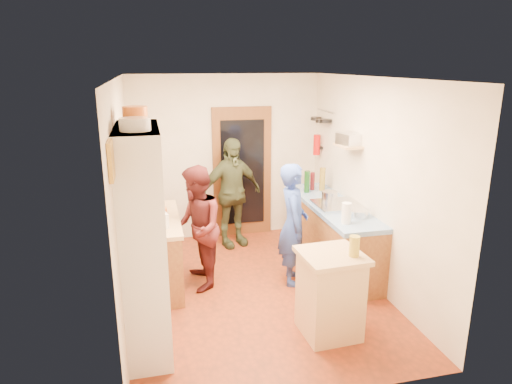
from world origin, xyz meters
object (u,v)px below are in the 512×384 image
object	(u,v)px
island_base	(330,296)
person_left	(199,227)
right_counter_base	(330,236)
person_back	(232,193)
hutch_body	(144,240)
person_hob	(296,225)

from	to	relation	value
island_base	person_left	size ratio (longest dim) A/B	0.55
right_counter_base	person_back	bearing A→B (deg)	139.29
hutch_body	right_counter_base	bearing A→B (deg)	27.47
person_hob	person_left	bearing A→B (deg)	92.17
right_counter_base	island_base	bearing A→B (deg)	-112.59
right_counter_base	person_hob	size ratio (longest dim) A/B	1.40
island_base	right_counter_base	bearing A→B (deg)	67.41
island_base	person_hob	world-z (taller)	person_hob
person_left	person_hob	bearing A→B (deg)	79.80
person_hob	person_back	distance (m)	1.54
person_back	right_counter_base	bearing A→B (deg)	-58.25
island_base	person_left	world-z (taller)	person_left
person_hob	person_back	world-z (taller)	person_back
hutch_body	island_base	xyz separation A→B (m)	(1.83, -0.31, -0.67)
hutch_body	right_counter_base	size ratio (longest dim) A/B	1.00
right_counter_base	person_left	xyz separation A→B (m)	(-1.85, -0.19, 0.36)
island_base	person_back	world-z (taller)	person_back
person_back	hutch_body	bearing A→B (deg)	-136.68
person_left	person_back	world-z (taller)	person_back
hutch_body	person_back	distance (m)	2.68
person_back	island_base	bearing A→B (deg)	-96.23
island_base	person_hob	distance (m)	1.26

